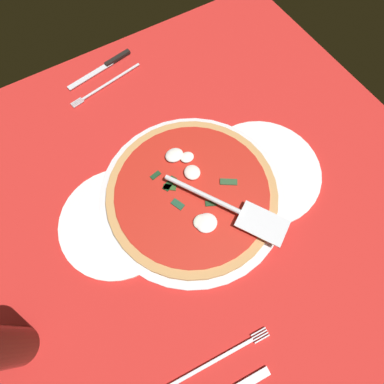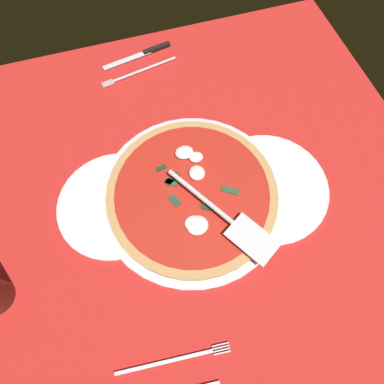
% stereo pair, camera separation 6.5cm
% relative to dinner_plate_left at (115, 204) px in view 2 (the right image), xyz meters
% --- Properties ---
extents(ground_plane, '(1.03, 1.03, 0.01)m').
position_rel_dinner_plate_left_xyz_m(ground_plane, '(0.17, -0.04, -0.01)').
color(ground_plane, red).
extents(checker_pattern, '(1.03, 1.03, 0.00)m').
position_rel_dinner_plate_left_xyz_m(checker_pattern, '(0.17, -0.04, -0.01)').
color(checker_pattern, white).
rests_on(checker_pattern, ground_plane).
extents(pizza_pan, '(0.39, 0.39, 0.01)m').
position_rel_dinner_plate_left_xyz_m(pizza_pan, '(0.16, -0.03, 0.00)').
color(pizza_pan, silver).
rests_on(pizza_pan, ground_plane).
extents(dinner_plate_left, '(0.24, 0.24, 0.01)m').
position_rel_dinner_plate_left_xyz_m(dinner_plate_left, '(0.00, 0.00, 0.00)').
color(dinner_plate_left, white).
rests_on(dinner_plate_left, ground_plane).
extents(dinner_plate_right, '(0.26, 0.26, 0.01)m').
position_rel_dinner_plate_left_xyz_m(dinner_plate_right, '(0.32, -0.06, 0.00)').
color(dinner_plate_right, white).
rests_on(dinner_plate_right, ground_plane).
extents(pizza, '(0.36, 0.36, 0.03)m').
position_rel_dinner_plate_left_xyz_m(pizza, '(0.16, -0.03, 0.01)').
color(pizza, tan).
rests_on(pizza, pizza_pan).
extents(pizza_server, '(0.16, 0.24, 0.01)m').
position_rel_dinner_plate_left_xyz_m(pizza_server, '(0.20, -0.11, 0.03)').
color(pizza_server, silver).
rests_on(pizza_server, pizza).
extents(place_setting_near, '(0.21, 0.13, 0.01)m').
position_rel_dinner_plate_left_xyz_m(place_setting_near, '(0.02, -0.34, -0.00)').
color(place_setting_near, white).
rests_on(place_setting_near, ground_plane).
extents(place_setting_far, '(0.20, 0.14, 0.01)m').
position_rel_dinner_plate_left_xyz_m(place_setting_far, '(0.14, 0.37, -0.00)').
color(place_setting_far, white).
rests_on(place_setting_far, ground_plane).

